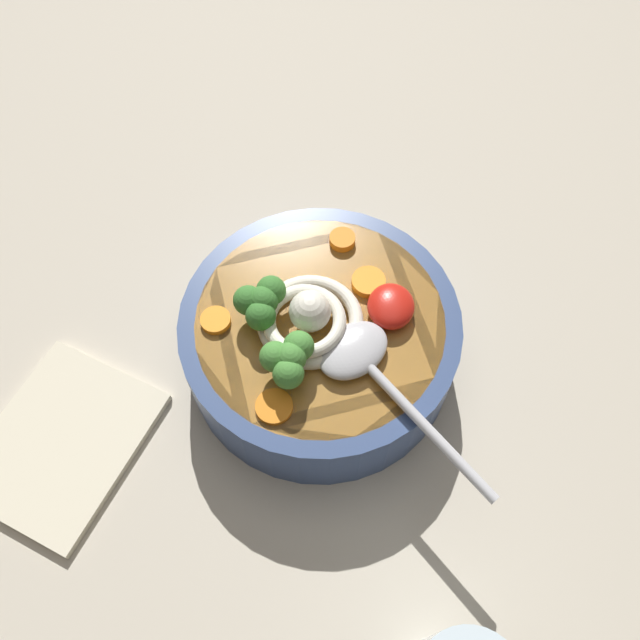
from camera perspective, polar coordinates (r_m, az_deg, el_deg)
The scene contains 12 objects.
table_slab at distance 61.49cm, azimuth 2.46°, elevation -1.51°, with size 134.01×134.01×3.15cm, color #BCB29E.
soup_bowl at distance 55.53cm, azimuth 0.00°, elevation -1.69°, with size 23.12×23.12×6.90cm.
noodle_pile at distance 51.32cm, azimuth -1.01°, elevation 0.12°, with size 9.41×9.23×3.78cm.
soup_spoon at distance 50.07cm, azimuth 3.96°, elevation -3.74°, with size 14.22×14.90×1.60cm.
chili_sauce_dollop at distance 52.45cm, azimuth 6.23°, elevation 1.20°, with size 4.23×3.81×1.91cm, color red.
broccoli_floret_right at distance 50.95cm, azimuth -5.20°, elevation 1.57°, with size 4.69×4.03×3.71cm.
broccoli_floret_near_spoon at distance 48.47cm, azimuth -2.79°, elevation -3.41°, with size 4.66×4.01×3.68cm.
carrot_slice_extra_a at distance 56.54cm, azimuth 1.96°, elevation 7.05°, with size 2.24×2.24×0.77cm, color orange.
carrot_slice_far at distance 49.26cm, azimuth -4.04°, elevation -7.56°, with size 2.85×2.85×0.41cm, color orange.
carrot_slice_extra_b at distance 54.23cm, azimuth 4.27°, elevation 3.34°, with size 2.82×2.82×0.70cm, color orange.
carrot_slice_center at distance 52.95cm, azimuth -9.13°, elevation -0.02°, with size 2.45×2.45×0.54cm, color orange.
folded_napkin at distance 59.32cm, azimuth -21.64°, elevation -9.87°, with size 14.83×12.06×0.80cm, color beige.
Camera 1 is at (28.84, 1.18, 55.87)cm, focal length 36.54 mm.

